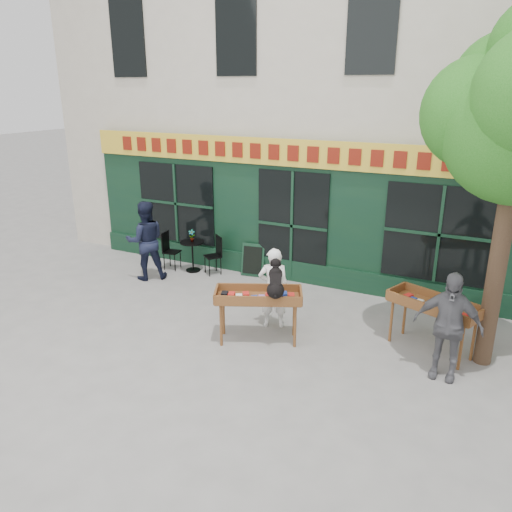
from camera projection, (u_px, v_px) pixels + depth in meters
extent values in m
plane|color=slate|center=(246.00, 319.00, 9.93)|extent=(80.00, 80.00, 0.00)
cube|color=beige|center=(348.00, 62.00, 13.41)|extent=(14.00, 7.00, 10.00)
cube|color=black|center=(294.00, 214.00, 11.47)|extent=(11.00, 0.16, 3.20)
cube|color=yellow|center=(294.00, 153.00, 10.91)|extent=(11.00, 0.06, 0.60)
cube|color=maroon|center=(293.00, 153.00, 10.88)|extent=(9.60, 0.03, 0.34)
cube|color=black|center=(291.00, 270.00, 11.82)|extent=(11.00, 0.10, 0.50)
cube|color=black|center=(292.00, 226.00, 11.46)|extent=(1.70, 0.05, 2.50)
cube|color=black|center=(177.00, 203.00, 12.74)|extent=(2.20, 0.05, 2.00)
cube|color=black|center=(439.00, 235.00, 10.06)|extent=(2.20, 0.05, 2.00)
cylinder|color=#382619|center=(498.00, 260.00, 7.80)|extent=(0.28, 0.28, 3.60)
sphere|color=#1A5D15|center=(478.00, 113.00, 7.51)|extent=(1.70, 1.70, 1.70)
sphere|color=#1A5D15|center=(504.00, 85.00, 7.60)|extent=(1.60, 1.60, 1.60)
cylinder|color=brown|center=(221.00, 325.00, 8.77)|extent=(0.05, 0.05, 0.80)
cylinder|color=brown|center=(295.00, 326.00, 8.72)|extent=(0.05, 0.05, 0.80)
cylinder|color=brown|center=(224.00, 314.00, 9.19)|extent=(0.05, 0.05, 0.80)
cylinder|color=brown|center=(294.00, 315.00, 9.14)|extent=(0.05, 0.05, 0.80)
cube|color=brown|center=(258.00, 299.00, 8.82)|extent=(1.61, 1.14, 0.05)
cube|color=brown|center=(258.00, 301.00, 8.52)|extent=(1.38, 0.65, 0.18)
cube|color=brown|center=(259.00, 288.00, 9.07)|extent=(1.38, 0.65, 0.18)
cube|color=brown|center=(258.00, 296.00, 8.80)|extent=(1.35, 0.90, 0.06)
imported|color=white|center=(273.00, 288.00, 9.38)|extent=(0.68, 0.58, 1.57)
cylinder|color=brown|center=(391.00, 321.00, 8.92)|extent=(0.05, 0.05, 0.80)
cylinder|color=brown|center=(461.00, 348.00, 8.01)|extent=(0.05, 0.05, 0.80)
cylinder|color=brown|center=(405.00, 314.00, 9.20)|extent=(0.05, 0.05, 0.80)
cylinder|color=brown|center=(474.00, 339.00, 8.29)|extent=(0.05, 0.05, 0.80)
cube|color=brown|center=(434.00, 307.00, 8.47)|extent=(1.61, 1.09, 0.05)
cube|color=brown|center=(425.00, 308.00, 8.26)|extent=(1.41, 0.58, 0.18)
cube|color=brown|center=(443.00, 299.00, 8.63)|extent=(1.41, 0.58, 0.18)
cube|color=brown|center=(434.00, 304.00, 8.45)|extent=(1.36, 0.85, 0.06)
imported|color=#58585D|center=(448.00, 326.00, 7.69)|extent=(1.04, 0.46, 1.76)
cylinder|color=black|center=(193.00, 270.00, 12.50)|extent=(0.36, 0.36, 0.03)
cylinder|color=black|center=(193.00, 256.00, 12.38)|extent=(0.04, 0.04, 0.72)
cylinder|color=black|center=(192.00, 242.00, 12.26)|extent=(0.60, 0.60, 0.03)
cube|color=black|center=(172.00, 252.00, 12.50)|extent=(0.40, 0.40, 0.03)
cube|color=black|center=(165.00, 242.00, 12.47)|extent=(0.08, 0.36, 0.50)
cylinder|color=black|center=(175.00, 263.00, 12.40)|extent=(0.02, 0.02, 0.44)
cylinder|color=black|center=(180.00, 259.00, 12.66)|extent=(0.02, 0.02, 0.44)
cylinder|color=black|center=(164.00, 262.00, 12.49)|extent=(0.02, 0.02, 0.44)
cylinder|color=black|center=(170.00, 258.00, 12.76)|extent=(0.02, 0.02, 0.44)
cube|color=black|center=(213.00, 256.00, 12.17)|extent=(0.51, 0.51, 0.03)
cube|color=black|center=(219.00, 246.00, 12.16)|extent=(0.30, 0.24, 0.50)
cylinder|color=black|center=(205.00, 264.00, 12.31)|extent=(0.02, 0.02, 0.44)
cylinder|color=black|center=(209.00, 268.00, 12.05)|extent=(0.02, 0.02, 0.44)
cylinder|color=black|center=(216.00, 262.00, 12.43)|extent=(0.02, 0.02, 0.44)
cylinder|color=black|center=(221.00, 266.00, 12.18)|extent=(0.02, 0.02, 0.44)
imported|color=gray|center=(192.00, 236.00, 12.21)|extent=(0.19, 0.16, 0.30)
imported|color=black|center=(146.00, 241.00, 11.73)|extent=(1.16, 1.14, 1.88)
cube|color=black|center=(253.00, 260.00, 12.07)|extent=(0.58, 0.27, 0.79)
cube|color=black|center=(252.00, 260.00, 12.05)|extent=(0.48, 0.24, 0.65)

